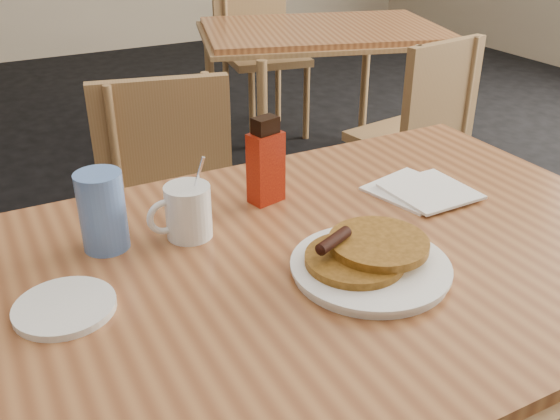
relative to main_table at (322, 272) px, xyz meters
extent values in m
cube|color=#A8683B|center=(0.00, 0.00, 0.02)|extent=(1.31, 0.88, 0.04)
cube|color=#9C7549|center=(0.00, 0.00, 0.00)|extent=(1.35, 0.92, 0.02)
cylinder|color=#9C7549|center=(0.57, 0.35, -0.36)|extent=(0.04, 0.04, 0.71)
cube|color=#A8683B|center=(1.07, 1.73, 0.02)|extent=(1.26, 1.02, 0.04)
cube|color=#9C7549|center=(1.07, 1.73, 0.00)|extent=(1.31, 1.07, 0.02)
cylinder|color=#9C7549|center=(0.61, 1.45, -0.36)|extent=(0.04, 0.04, 0.71)
cylinder|color=#9C7549|center=(1.54, 2.01, -0.36)|extent=(0.04, 0.04, 0.71)
cube|color=#9C7549|center=(-0.02, 0.66, -0.29)|extent=(0.47, 0.47, 0.04)
cube|color=#9C7549|center=(-0.02, 0.84, -0.06)|extent=(0.39, 0.13, 0.43)
cylinder|color=#9C7549|center=(-0.18, 0.50, -0.51)|extent=(0.04, 0.04, 0.40)
cylinder|color=#9C7549|center=(0.14, 0.82, -0.51)|extent=(0.04, 0.04, 0.40)
cube|color=#9C7549|center=(1.10, 2.38, -0.25)|extent=(0.50, 0.50, 0.04)
cube|color=#9C7549|center=(1.10, 2.58, 0.01)|extent=(0.43, 0.11, 0.47)
cylinder|color=#9C7549|center=(0.92, 2.21, -0.49)|extent=(0.04, 0.04, 0.44)
cylinder|color=#9C7549|center=(1.27, 2.56, -0.49)|extent=(0.04, 0.04, 0.44)
cube|color=#9C7549|center=(1.09, 1.08, -0.30)|extent=(0.43, 0.43, 0.04)
cube|color=#9C7549|center=(1.09, 0.91, -0.08)|extent=(0.38, 0.09, 0.42)
cylinder|color=#9C7549|center=(0.93, 0.92, -0.52)|extent=(0.04, 0.04, 0.39)
cylinder|color=#9C7549|center=(1.24, 1.23, -0.52)|extent=(0.04, 0.04, 0.39)
cylinder|color=white|center=(0.04, -0.09, 0.05)|extent=(0.26, 0.26, 0.02)
cylinder|color=white|center=(0.04, -0.09, 0.06)|extent=(0.27, 0.27, 0.01)
cylinder|color=#A06521|center=(0.02, -0.08, 0.06)|extent=(0.17, 0.17, 0.01)
cylinder|color=#A06521|center=(0.07, -0.07, 0.08)|extent=(0.17, 0.17, 0.01)
cylinder|color=black|center=(-0.01, -0.05, 0.10)|extent=(0.08, 0.05, 0.02)
cylinder|color=white|center=(-0.18, 0.17, 0.09)|extent=(0.09, 0.09, 0.10)
torus|color=white|center=(-0.23, 0.17, 0.09)|extent=(0.07, 0.01, 0.07)
cylinder|color=black|center=(-0.18, 0.17, 0.13)|extent=(0.08, 0.08, 0.01)
cylinder|color=white|center=(-0.17, 0.17, 0.13)|extent=(0.04, 0.04, 0.15)
cube|color=maroon|center=(0.01, 0.24, 0.11)|extent=(0.08, 0.06, 0.15)
cube|color=black|center=(0.01, 0.24, 0.20)|extent=(0.06, 0.04, 0.03)
cube|color=white|center=(0.31, 0.13, 0.04)|extent=(0.20, 0.20, 0.01)
cube|color=white|center=(0.33, 0.10, 0.05)|extent=(0.17, 0.17, 0.01)
cylinder|color=#5C87D9|center=(-0.33, 0.21, 0.11)|extent=(0.10, 0.10, 0.15)
cylinder|color=white|center=(-0.44, 0.04, 0.05)|extent=(0.20, 0.20, 0.01)
camera|label=1|loc=(-0.52, -0.80, 0.62)|focal=40.00mm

